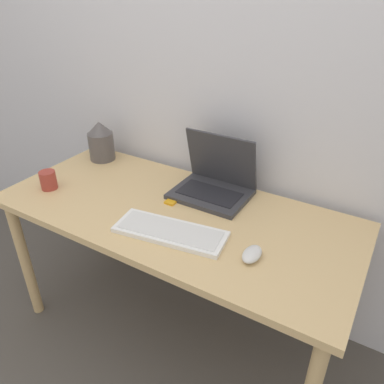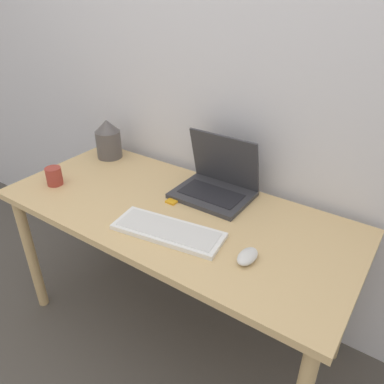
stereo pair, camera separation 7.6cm
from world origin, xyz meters
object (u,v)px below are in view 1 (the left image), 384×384
object	(u,v)px
keyboard	(170,232)
mouse	(252,254)
laptop	(214,182)
vase	(101,141)
mug	(48,180)
mp3_player	(171,202)

from	to	relation	value
keyboard	mouse	size ratio (longest dim) A/B	4.31
laptop	vase	size ratio (longest dim) A/B	1.59
mug	mouse	bearing A→B (deg)	1.19
laptop	keyboard	bearing A→B (deg)	-89.38
mug	laptop	bearing A→B (deg)	27.70
vase	mp3_player	size ratio (longest dim) A/B	4.04
mouse	vase	distance (m)	1.05
vase	mug	size ratio (longest dim) A/B	2.45
keyboard	mug	distance (m)	0.66
mug	vase	bearing A→B (deg)	91.86
keyboard	vase	size ratio (longest dim) A/B	2.15
keyboard	mp3_player	bearing A→B (deg)	122.68
laptop	mp3_player	xyz separation A→B (m)	(-0.12, -0.16, -0.05)
keyboard	mp3_player	distance (m)	0.22
laptop	mp3_player	bearing A→B (deg)	-125.47
laptop	vase	xyz separation A→B (m)	(-0.67, 0.02, 0.04)
mp3_player	mug	size ratio (longest dim) A/B	0.61
vase	mp3_player	bearing A→B (deg)	-18.10
keyboard	vase	world-z (taller)	vase
vase	mug	distance (m)	0.37
mouse	mug	world-z (taller)	mug
keyboard	mp3_player	xyz separation A→B (m)	(-0.12, 0.19, -0.01)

